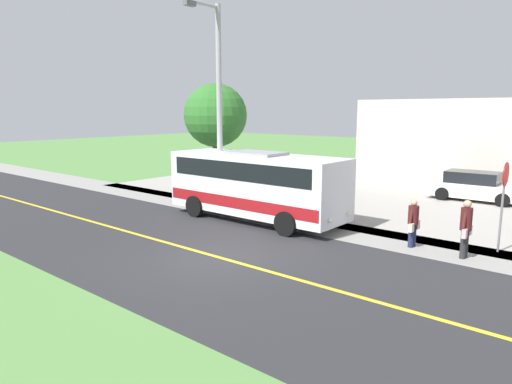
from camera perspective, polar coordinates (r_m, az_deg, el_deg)
name	(u,v)px	position (r m, az deg, el deg)	size (l,w,h in m)	color
ground_plane	(217,257)	(14.24, -4.85, -8.09)	(120.00, 120.00, 0.00)	#548442
road_surface	(217,257)	(14.24, -4.85, -8.08)	(8.00, 100.00, 0.01)	#28282B
sidewalk	(310,225)	(18.16, 6.75, -4.10)	(2.40, 100.00, 0.01)	gray
parking_lot_surface	(447,206)	(23.38, 22.75, -1.62)	(14.00, 36.00, 0.01)	#9E9991
road_centre_line	(217,257)	(14.24, -4.85, -8.06)	(0.16, 100.00, 0.00)	gold
shuttle_bus_front	(256,183)	(18.56, 0.00, 1.16)	(2.64, 7.77, 2.81)	white
pedestrian_with_bags	(466,227)	(15.25, 24.69, -3.98)	(0.72, 0.34, 1.80)	#262628
pedestrian_waiting	(413,222)	(15.88, 19.00, -3.53)	(0.72, 0.34, 1.59)	#1E2347
stop_sign	(504,191)	(16.18, 28.51, 0.07)	(0.76, 0.07, 2.88)	slate
street_light_pole	(217,101)	(20.31, -4.83, 11.24)	(1.97, 0.24, 8.87)	#9E9EA3
parked_car_near	(475,187)	(25.29, 25.63, 0.59)	(2.14, 4.46, 1.45)	white
tree_curbside	(215,116)	(23.93, -5.07, 9.43)	(3.26, 3.26, 5.83)	brown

